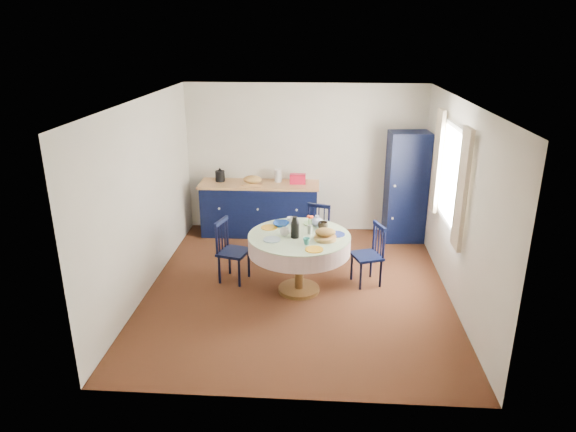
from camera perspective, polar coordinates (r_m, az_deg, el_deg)
name	(u,v)px	position (r m, az deg, el deg)	size (l,w,h in m)	color
floor	(298,287)	(7.04, 1.08, -7.94)	(4.50, 4.50, 0.00)	black
ceiling	(299,101)	(6.27, 1.23, 12.70)	(4.50, 4.50, 0.00)	white
wall_back	(305,159)	(8.71, 1.87, 6.37)	(4.00, 0.02, 2.50)	silver
wall_left	(145,197)	(6.93, -15.62, 2.06)	(0.02, 4.50, 2.50)	silver
wall_right	(458,203)	(6.76, 18.33, 1.34)	(0.02, 4.50, 2.50)	silver
window	(451,176)	(6.95, 17.63, 4.28)	(0.10, 1.74, 1.45)	white
kitchen_counter	(260,208)	(8.71, -3.16, 0.94)	(2.00, 0.64, 1.13)	black
pantry_cabinet	(406,187)	(8.52, 12.98, 3.14)	(0.66, 0.50, 1.80)	black
dining_table	(300,244)	(6.66, 1.33, -3.14)	(1.33, 1.33, 1.08)	brown
chair_left	(231,250)	(7.10, -6.35, -3.79)	(0.47, 0.48, 0.88)	black
chair_far	(316,234)	(7.64, 3.12, -2.00)	(0.48, 0.47, 0.87)	black
chair_right	(369,254)	(7.06, 9.03, -4.20)	(0.47, 0.48, 0.85)	black
mug_a	(285,232)	(6.59, -0.39, -1.78)	(0.12, 0.12, 0.10)	silver
mug_b	(307,241)	(6.32, 2.08, -2.81)	(0.09, 0.09, 0.08)	#2B7B78
mug_c	(323,226)	(6.80, 3.90, -1.09)	(0.13, 0.13, 0.10)	black
mug_d	(291,221)	(6.97, 0.30, -0.53)	(0.10, 0.10, 0.10)	silver
cobalt_bowl	(281,224)	(6.92, -0.76, -0.89)	(0.22, 0.22, 0.05)	navy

